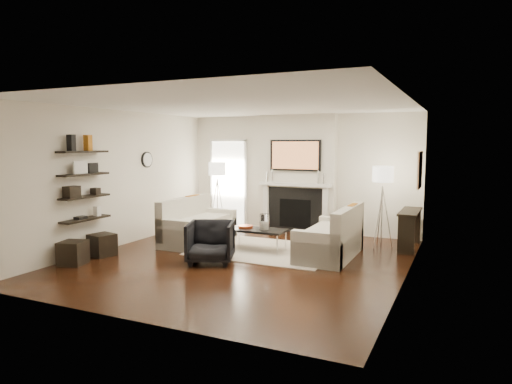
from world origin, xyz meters
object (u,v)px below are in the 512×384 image
at_px(armchair, 211,240).
at_px(lamp_right_shade, 383,174).
at_px(loveseat_left_base, 199,232).
at_px(lamp_left_shade, 217,169).
at_px(loveseat_right_base, 330,245).
at_px(coffee_table, 257,230).
at_px(ottoman_near, 102,245).

distance_m(armchair, lamp_right_shade, 3.63).
xyz_separation_m(loveseat_left_base, lamp_left_shade, (-0.39, 1.48, 1.24)).
distance_m(loveseat_right_base, lamp_right_shade, 1.86).
relative_size(armchair, lamp_left_shade, 1.96).
distance_m(loveseat_left_base, coffee_table, 1.42).
xyz_separation_m(lamp_left_shade, lamp_right_shade, (3.90, -0.32, 0.00)).
bearing_deg(loveseat_left_base, loveseat_right_base, -0.40).
bearing_deg(ottoman_near, loveseat_right_base, 23.74).
bearing_deg(lamp_left_shade, coffee_table, -42.10).
bearing_deg(coffee_table, lamp_left_shade, 137.90).
distance_m(loveseat_right_base, lamp_left_shade, 3.73).
bearing_deg(lamp_left_shade, loveseat_right_base, -25.26).
xyz_separation_m(loveseat_left_base, coffee_table, (1.40, -0.14, 0.19)).
relative_size(coffee_table, ottoman_near, 2.75).
height_order(loveseat_right_base, lamp_left_shade, lamp_left_shade).
height_order(armchair, lamp_right_shade, lamp_right_shade).
distance_m(lamp_left_shade, lamp_right_shade, 3.91).
xyz_separation_m(lamp_left_shade, ottoman_near, (-0.62, -3.18, -1.25)).
xyz_separation_m(coffee_table, lamp_right_shade, (2.11, 1.30, 1.05)).
bearing_deg(coffee_table, ottoman_near, -147.22).
height_order(loveseat_left_base, armchair, armchair).
bearing_deg(lamp_left_shade, armchair, -62.58).
bearing_deg(loveseat_right_base, coffee_table, -175.12).
xyz_separation_m(loveseat_right_base, lamp_left_shade, (-3.18, 1.50, 1.24)).
bearing_deg(loveseat_left_base, armchair, -50.89).
distance_m(coffee_table, lamp_right_shade, 2.69).
xyz_separation_m(lamp_right_shade, ottoman_near, (-4.52, -2.86, -1.25)).
relative_size(loveseat_left_base, coffee_table, 1.64).
bearing_deg(loveseat_right_base, loveseat_left_base, 179.60).
bearing_deg(loveseat_left_base, ottoman_near, -120.90).
relative_size(loveseat_left_base, loveseat_right_base, 1.00).
bearing_deg(lamp_right_shade, loveseat_right_base, -121.15).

